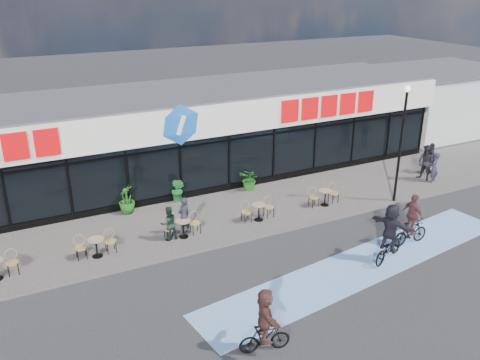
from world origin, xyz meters
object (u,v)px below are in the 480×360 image
object	(u,v)px
lamp_post	(402,135)
potted_plant_left	(127,199)
potted_plant_mid	(178,190)
patron_right	(169,223)
potted_plant_right	(250,179)
cyclist_b	(412,224)
pedestrian_b	(431,158)
pedestrian_a	(426,163)
patron_left	(184,216)
cyclist_a	(390,236)
pedestrian_c	(434,167)

from	to	relation	value
lamp_post	potted_plant_left	xyz separation A→B (m)	(-11.58, 4.31, -2.57)
potted_plant_mid	patron_right	size ratio (longest dim) A/B	0.83
potted_plant_mid	potted_plant_right	world-z (taller)	potted_plant_mid
cyclist_b	pedestrian_b	bearing A→B (deg)	39.55
patron_right	pedestrian_a	distance (m)	13.94
potted_plant_right	cyclist_b	distance (m)	8.21
potted_plant_left	patron_left	bearing A→B (deg)	-62.59
potted_plant_left	potted_plant_mid	distance (m)	2.46
pedestrian_b	cyclist_a	size ratio (longest dim) A/B	0.73
cyclist_a	pedestrian_b	bearing A→B (deg)	36.07
lamp_post	potted_plant_mid	world-z (taller)	lamp_post
potted_plant_right	cyclist_b	size ratio (longest dim) A/B	0.51
pedestrian_a	cyclist_b	size ratio (longest dim) A/B	0.87
lamp_post	pedestrian_c	size ratio (longest dim) A/B	3.46
potted_plant_mid	patron_left	size ratio (longest dim) A/B	0.73
potted_plant_left	potted_plant_mid	world-z (taller)	potted_plant_left
potted_plant_right	pedestrian_c	world-z (taller)	pedestrian_c
potted_plant_left	pedestrian_c	bearing A→B (deg)	-12.64
lamp_post	pedestrian_a	xyz separation A→B (m)	(3.21, 1.31, -2.28)
potted_plant_mid	pedestrian_b	distance (m)	13.58
lamp_post	patron_right	world-z (taller)	lamp_post
patron_left	potted_plant_left	bearing A→B (deg)	-85.27
pedestrian_a	cyclist_b	bearing A→B (deg)	-62.00
pedestrian_b	patron_right	bearing A→B (deg)	118.05
lamp_post	potted_plant_left	size ratio (longest dim) A/B	4.23
cyclist_a	patron_left	bearing A→B (deg)	140.04
potted_plant_right	cyclist_b	bearing A→B (deg)	-66.83
potted_plant_mid	pedestrian_a	bearing A→B (deg)	-14.24
potted_plant_left	patron_right	distance (m)	3.32
potted_plant_right	pedestrian_b	bearing A→B (deg)	-12.78
lamp_post	potted_plant_mid	distance (m)	10.48
patron_right	cyclist_a	world-z (taller)	cyclist_a
potted_plant_left	cyclist_b	distance (m)	12.08
pedestrian_a	lamp_post	bearing A→B (deg)	-80.36
potted_plant_mid	patron_left	distance (m)	3.29
potted_plant_mid	cyclist_b	bearing A→B (deg)	-48.49
patron_left	pedestrian_a	distance (m)	13.22
potted_plant_right	cyclist_a	bearing A→B (deg)	-78.68
pedestrian_a	pedestrian_b	distance (m)	1.24
patron_left	pedestrian_c	distance (m)	13.44
lamp_post	cyclist_b	xyz separation A→B (m)	(-2.24, -3.35, -2.44)
potted_plant_right	cyclist_a	distance (m)	8.25
potted_plant_right	patron_right	distance (m)	6.11
cyclist_a	pedestrian_c	bearing A→B (deg)	33.62
patron_right	pedestrian_a	size ratio (longest dim) A/B	0.76
potted_plant_left	potted_plant_right	xyz separation A→B (m)	(6.12, -0.11, -0.09)
potted_plant_right	patron_left	xyz separation A→B (m)	(-4.55, -2.92, 0.26)
cyclist_a	cyclist_b	xyz separation A→B (m)	(1.61, 0.54, -0.12)
potted_plant_right	pedestrian_b	world-z (taller)	pedestrian_b
patron_right	potted_plant_mid	bearing A→B (deg)	-119.27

